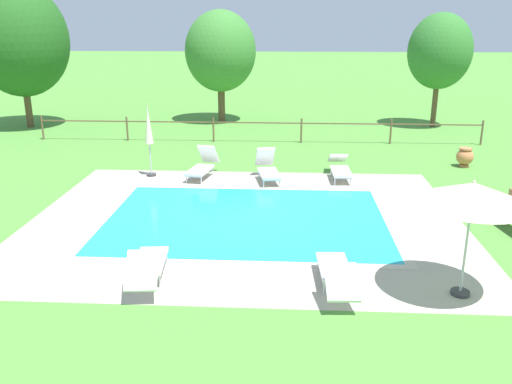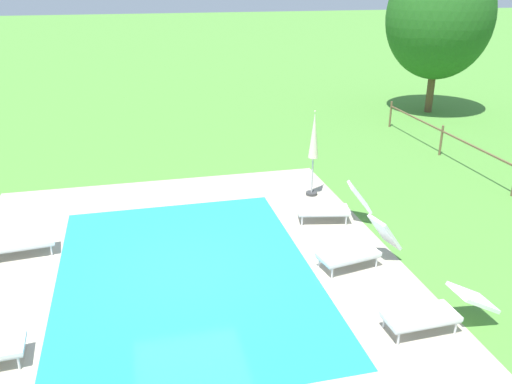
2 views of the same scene
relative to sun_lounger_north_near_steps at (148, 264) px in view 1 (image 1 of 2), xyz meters
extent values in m
plane|color=#518E38|center=(1.69, 3.68, -0.38)|extent=(160.00, 160.00, 0.00)
cube|color=#B2A893|center=(1.69, 3.68, -0.37)|extent=(11.33, 9.29, 0.01)
cube|color=#23A8C1|center=(1.69, 3.68, -0.37)|extent=(7.30, 5.25, 0.01)
cube|color=#C0B59F|center=(1.69, 6.43, -0.37)|extent=(7.78, 0.24, 0.01)
cube|color=#C0B59F|center=(1.69, 0.93, -0.37)|extent=(7.78, 0.24, 0.01)
cube|color=#C0B59F|center=(5.46, 3.68, -0.37)|extent=(0.24, 5.25, 0.01)
cube|color=#C0B59F|center=(-2.08, 3.68, -0.37)|extent=(0.24, 5.25, 0.01)
cube|color=white|center=(-0.03, 0.28, -0.06)|extent=(0.72, 1.35, 0.07)
cube|color=white|center=(0.07, -0.69, 0.20)|extent=(0.67, 0.76, 0.58)
cube|color=silver|center=(-0.03, 0.28, -0.12)|extent=(0.69, 1.32, 0.04)
cylinder|color=silver|center=(-0.34, 0.81, -0.24)|extent=(0.04, 0.04, 0.28)
cylinder|color=silver|center=(0.17, 0.86, -0.24)|extent=(0.04, 0.04, 0.28)
cylinder|color=silver|center=(-0.23, -0.29, -0.24)|extent=(0.04, 0.04, 0.28)
cylinder|color=silver|center=(0.28, -0.24, -0.24)|extent=(0.04, 0.04, 0.28)
cube|color=white|center=(-0.13, 7.36, -0.06)|extent=(0.84, 1.39, 0.07)
cube|color=white|center=(0.05, 8.25, 0.27)|extent=(0.70, 0.68, 0.71)
cube|color=silver|center=(-0.13, 7.36, -0.12)|extent=(0.81, 1.36, 0.04)
cylinder|color=silver|center=(0.01, 6.77, -0.24)|extent=(0.04, 0.04, 0.28)
cylinder|color=silver|center=(-0.49, 6.87, -0.24)|extent=(0.04, 0.04, 0.28)
cylinder|color=silver|center=(0.23, 7.85, -0.24)|extent=(0.04, 0.04, 0.28)
cylinder|color=silver|center=(-0.27, 7.95, -0.24)|extent=(0.04, 0.04, 0.28)
cube|color=white|center=(4.53, 7.46, -0.06)|extent=(0.64, 1.32, 0.07)
cube|color=white|center=(4.49, 8.48, 0.13)|extent=(0.63, 0.80, 0.45)
cube|color=silver|center=(4.53, 7.46, -0.12)|extent=(0.61, 1.29, 0.04)
cylinder|color=silver|center=(4.80, 6.92, -0.24)|extent=(0.04, 0.04, 0.28)
cylinder|color=silver|center=(4.29, 6.90, -0.24)|extent=(0.04, 0.04, 0.28)
cylinder|color=silver|center=(4.76, 8.02, -0.24)|extent=(0.04, 0.04, 0.28)
cylinder|color=silver|center=(4.25, 8.00, -0.24)|extent=(0.04, 0.04, 0.28)
cube|color=white|center=(3.73, 0.21, -0.06)|extent=(0.67, 1.33, 0.07)
cube|color=white|center=(3.78, -0.81, 0.13)|extent=(0.64, 0.81, 0.45)
cube|color=silver|center=(3.73, 0.21, -0.12)|extent=(0.64, 1.30, 0.04)
cylinder|color=silver|center=(3.44, 0.75, -0.24)|extent=(0.04, 0.04, 0.28)
cylinder|color=silver|center=(3.95, 0.78, -0.24)|extent=(0.04, 0.04, 0.28)
cylinder|color=silver|center=(3.50, -0.35, -0.24)|extent=(0.04, 0.04, 0.28)
cylinder|color=silver|center=(4.01, -0.33, -0.24)|extent=(0.04, 0.04, 0.28)
cube|color=white|center=(2.18, 7.09, -0.06)|extent=(0.83, 1.39, 0.07)
cube|color=white|center=(2.01, 7.97, 0.28)|extent=(0.69, 0.66, 0.72)
cube|color=silver|center=(2.18, 7.09, -0.12)|extent=(0.80, 1.36, 0.04)
cylinder|color=silver|center=(2.53, 6.60, -0.24)|extent=(0.04, 0.04, 0.28)
cylinder|color=silver|center=(2.03, 6.50, -0.24)|extent=(0.04, 0.04, 0.28)
cylinder|color=silver|center=(2.32, 7.68, -0.24)|extent=(0.04, 0.04, 0.28)
cylinder|color=silver|center=(1.82, 7.59, -0.24)|extent=(0.04, 0.04, 0.28)
cylinder|color=#383838|center=(6.12, -0.21, -0.34)|extent=(0.36, 0.36, 0.08)
cylinder|color=#B2B5B7|center=(6.12, -0.21, 0.74)|extent=(0.04, 0.04, 2.23)
cone|color=beige|center=(6.12, -0.21, 1.68)|extent=(2.10, 2.10, 0.40)
sphere|color=beige|center=(6.12, -0.21, 1.89)|extent=(0.06, 0.06, 0.06)
cylinder|color=#383838|center=(-1.84, 7.65, -0.34)|extent=(0.32, 0.32, 0.08)
cylinder|color=#B2B5B7|center=(-1.84, 7.65, 0.19)|extent=(0.04, 0.04, 1.12)
cone|color=beige|center=(-1.84, 7.65, 1.39)|extent=(0.28, 0.28, 1.28)
sphere|color=beige|center=(-1.84, 7.65, 2.05)|extent=(0.05, 0.05, 0.05)
cube|color=#937047|center=(8.38, 3.91, -0.17)|extent=(0.40, 0.12, 0.41)
cylinder|color=#C67547|center=(9.12, 9.50, -0.34)|extent=(0.33, 0.33, 0.08)
ellipsoid|color=#C67547|center=(9.12, 9.50, 0.00)|extent=(0.60, 0.60, 0.58)
cylinder|color=#C67547|center=(9.12, 9.50, 0.29)|extent=(0.45, 0.45, 0.06)
cylinder|color=brown|center=(-8.01, 13.15, 0.15)|extent=(0.08, 0.08, 1.05)
cylinder|color=brown|center=(-4.23, 13.15, 0.15)|extent=(0.08, 0.08, 1.05)
cylinder|color=brown|center=(-0.44, 13.15, 0.15)|extent=(0.08, 0.08, 1.05)
cylinder|color=brown|center=(3.35, 13.15, 0.15)|extent=(0.08, 0.08, 1.05)
cylinder|color=brown|center=(7.13, 13.15, 0.15)|extent=(0.08, 0.08, 1.05)
cylinder|color=brown|center=(10.92, 13.15, 0.15)|extent=(0.08, 0.08, 1.05)
cube|color=brown|center=(1.45, 13.15, 0.47)|extent=(18.94, 0.05, 0.05)
cylinder|color=brown|center=(9.94, 17.25, 0.77)|extent=(0.26, 0.26, 2.29)
ellipsoid|color=#33752D|center=(9.94, 17.25, 3.26)|extent=(3.01, 3.01, 3.57)
cylinder|color=brown|center=(-0.68, 18.10, 0.65)|extent=(0.36, 0.36, 2.05)
ellipsoid|color=#3D7F33|center=(-0.68, 18.10, 3.18)|extent=(3.56, 3.56, 4.02)
cylinder|color=brown|center=(-9.95, 16.03, 0.70)|extent=(0.32, 0.32, 2.15)
ellipsoid|color=#235B1E|center=(-9.95, 16.03, 3.75)|extent=(4.51, 4.51, 5.26)
camera|label=1|loc=(2.74, -9.73, 4.67)|focal=37.91mm
camera|label=2|loc=(11.40, 2.86, 5.46)|focal=37.35mm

